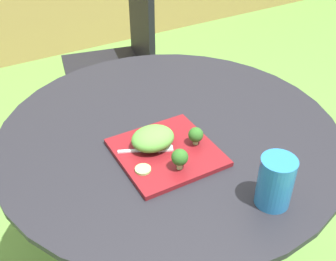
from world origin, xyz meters
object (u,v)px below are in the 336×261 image
at_px(patio_chair, 122,52).
at_px(fork, 151,149).
at_px(drinking_glass, 275,184).
at_px(salad_plate, 166,152).

bearing_deg(patio_chair, fork, -109.46).
relative_size(patio_chair, drinking_glass, 6.74).
xyz_separation_m(drinking_glass, fork, (-0.17, 0.31, -0.04)).
relative_size(patio_chair, fork, 6.06).
relative_size(salad_plate, drinking_glass, 2.00).
xyz_separation_m(salad_plate, drinking_glass, (0.14, -0.29, 0.05)).
bearing_deg(patio_chair, salad_plate, -107.35).
bearing_deg(fork, patio_chair, 70.54).
xyz_separation_m(patio_chair, fork, (-0.38, -1.08, 0.24)).
bearing_deg(salad_plate, drinking_glass, -64.63).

